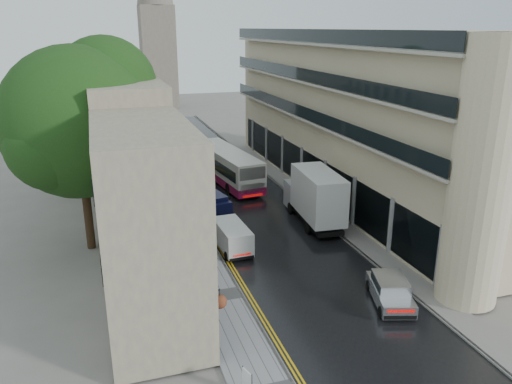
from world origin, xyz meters
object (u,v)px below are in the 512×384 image
tree_far (87,124)px  cream_bus (228,177)px  lamp_post_far (167,133)px  lamp_post_near (201,193)px  white_lorry (308,206)px  tree_near (81,148)px  estate_sign (247,382)px  silver_hatchback (382,304)px  pedestrian (183,211)px  navy_van (209,212)px  white_van (227,247)px

tree_far → cream_bus: 13.31m
lamp_post_far → tree_far: bearing=-173.8°
tree_far → lamp_post_near: (7.10, -14.50, -2.58)m
cream_bus → white_lorry: white_lorry is taller
tree_near → estate_sign: (5.94, -17.06, -6.28)m
silver_hatchback → pedestrian: pedestrian is taller
silver_hatchback → lamp_post_near: size_ratio=0.57×
cream_bus → navy_van: (-3.37, -7.01, -0.48)m
white_lorry → lamp_post_near: 7.80m
silver_hatchback → tree_far: bearing=134.9°
white_lorry → navy_van: (-6.54, 3.51, -1.01)m
tree_near → white_van: 11.30m
white_lorry → pedestrian: bearing=153.5°
cream_bus → silver_hatchback: (2.38, -21.86, -0.84)m
white_van → lamp_post_near: (-0.91, 3.27, 2.71)m
cream_bus → estate_sign: 26.00m
estate_sign → lamp_post_far: bearing=69.5°
navy_van → estate_sign: 18.47m
tree_near → silver_hatchback: 20.64m
tree_far → navy_van: 15.21m
white_lorry → lamp_post_far: bearing=115.2°
tree_far → pedestrian: bearing=-58.0°
lamp_post_near → navy_van: bearing=55.3°
cream_bus → estate_sign: size_ratio=10.83×
white_van → estate_sign: size_ratio=3.75×
tree_far → cream_bus: size_ratio=1.06×
tree_far → cream_bus: (11.54, -4.77, -4.61)m
white_lorry → navy_van: white_lorry is taller
tree_far → estate_sign: bearing=-79.4°
cream_bus → lamp_post_far: 9.88m
tree_far → white_van: bearing=-65.7°
tree_near → lamp_post_far: bearing=65.3°
lamp_post_near → estate_sign: size_ratio=6.52×
lamp_post_near → tree_far: bearing=103.0°
lamp_post_near → pedestrian: bearing=85.7°
cream_bus → white_van: 13.49m
pedestrian → lamp_post_near: lamp_post_near is taller
tree_near → white_van: (8.30, -4.77, -6.01)m
cream_bus → estate_sign: (-5.91, -25.30, -0.96)m
white_van → lamp_post_near: 4.34m
tree_near → lamp_post_near: (7.40, -1.50, -3.30)m
white_van → navy_van: navy_van is taller
white_lorry → lamp_post_near: bearing=178.5°
silver_hatchback → lamp_post_far: 31.34m
navy_van → estate_sign: size_ratio=4.06×
cream_bus → lamp_post_near: 10.89m
estate_sign → silver_hatchback: bearing=5.1°
tree_near → tree_far: (0.30, 13.00, -0.72)m
tree_far → white_van: size_ratio=3.07×
tree_near → lamp_post_far: size_ratio=1.72×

